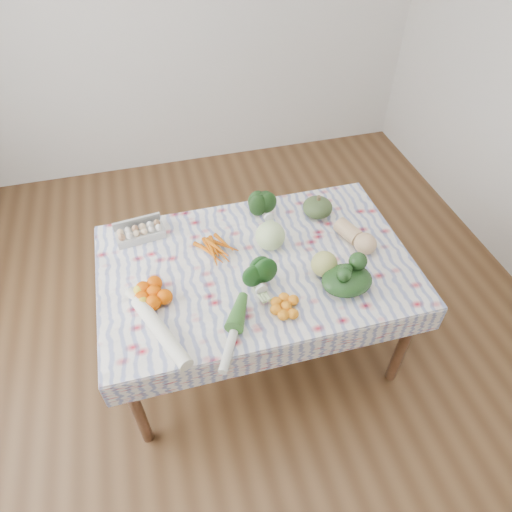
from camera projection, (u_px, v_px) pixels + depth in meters
ground at (256, 344)px, 2.98m from camera, size 4.50×4.50×0.00m
wall_back at (181, 3)px, 3.51m from camera, size 4.00×0.04×2.80m
dining_table at (256, 274)px, 2.50m from camera, size 1.60×1.00×0.75m
tablecloth at (256, 264)px, 2.44m from camera, size 1.66×1.06×0.01m
egg_carton at (140, 234)px, 2.55m from camera, size 0.28×0.14×0.07m
carrot_bunch at (217, 251)px, 2.48m from camera, size 0.28×0.26×0.04m
kale_bunch at (267, 208)px, 2.66m from camera, size 0.16×0.14×0.14m
kabocha_squash at (318, 207)px, 2.68m from camera, size 0.21×0.21×0.12m
cabbage at (270, 236)px, 2.47m from camera, size 0.19×0.19×0.16m
butternut_squash at (356, 235)px, 2.50m from camera, size 0.20×0.29×0.12m
orange_cluster at (154, 293)px, 2.24m from camera, size 0.32×0.32×0.08m
broccoli at (257, 280)px, 2.28m from camera, size 0.19×0.19×0.12m
mandarin_cluster at (286, 306)px, 2.20m from camera, size 0.24×0.24×0.06m
grapefruit at (324, 264)px, 2.34m from camera, size 0.15×0.15×0.14m
spinach_bag at (347, 280)px, 2.28m from camera, size 0.32×0.29×0.11m
daikon at (161, 331)px, 2.09m from camera, size 0.25×0.47×0.07m
leek at (233, 334)px, 2.09m from camera, size 0.22×0.39×0.04m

